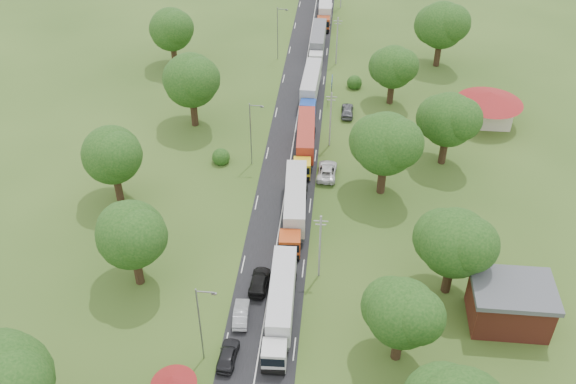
# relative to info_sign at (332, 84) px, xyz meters

# --- Properties ---
(ground) EXTENTS (260.00, 260.00, 0.00)m
(ground) POSITION_rel_info_sign_xyz_m (-5.20, -35.00, -3.00)
(ground) COLOR #2C4818
(ground) RESTS_ON ground
(road) EXTENTS (8.00, 200.00, 0.04)m
(road) POSITION_rel_info_sign_xyz_m (-5.20, -15.00, -3.00)
(road) COLOR black
(road) RESTS_ON ground
(info_sign) EXTENTS (0.12, 3.10, 4.10)m
(info_sign) POSITION_rel_info_sign_xyz_m (0.00, 0.00, 0.00)
(info_sign) COLOR slate
(info_sign) RESTS_ON ground
(pole_1) EXTENTS (1.60, 0.24, 9.00)m
(pole_1) POSITION_rel_info_sign_xyz_m (0.30, -42.00, 1.68)
(pole_1) COLOR gray
(pole_1) RESTS_ON ground
(pole_2) EXTENTS (1.60, 0.24, 9.00)m
(pole_2) POSITION_rel_info_sign_xyz_m (0.30, -14.00, 1.68)
(pole_2) COLOR gray
(pole_2) RESTS_ON ground
(pole_3) EXTENTS (1.60, 0.24, 9.00)m
(pole_3) POSITION_rel_info_sign_xyz_m (0.30, 14.00, 1.68)
(pole_3) COLOR gray
(pole_3) RESTS_ON ground
(lamp_0) EXTENTS (2.03, 0.22, 10.00)m
(lamp_0) POSITION_rel_info_sign_xyz_m (-10.55, -55.00, 2.55)
(lamp_0) COLOR slate
(lamp_0) RESTS_ON ground
(lamp_1) EXTENTS (2.03, 0.22, 10.00)m
(lamp_1) POSITION_rel_info_sign_xyz_m (-10.55, -20.00, 2.55)
(lamp_1) COLOR slate
(lamp_1) RESTS_ON ground
(lamp_2) EXTENTS (2.03, 0.22, 10.00)m
(lamp_2) POSITION_rel_info_sign_xyz_m (-10.55, 15.00, 2.55)
(lamp_2) COLOR slate
(lamp_2) RESTS_ON ground
(tree_2) EXTENTS (8.00, 8.00, 10.10)m
(tree_2) POSITION_rel_info_sign_xyz_m (8.79, -52.86, 3.59)
(tree_2) COLOR #382616
(tree_2) RESTS_ON ground
(tree_3) EXTENTS (8.80, 8.80, 11.07)m
(tree_3) POSITION_rel_info_sign_xyz_m (14.79, -42.84, 4.22)
(tree_3) COLOR #382616
(tree_3) RESTS_ON ground
(tree_4) EXTENTS (9.60, 9.60, 12.05)m
(tree_4) POSITION_rel_info_sign_xyz_m (7.79, -24.83, 4.85)
(tree_4) COLOR #382616
(tree_4) RESTS_ON ground
(tree_5) EXTENTS (8.80, 8.80, 11.07)m
(tree_5) POSITION_rel_info_sign_xyz_m (16.79, -16.84, 4.22)
(tree_5) COLOR #382616
(tree_5) RESTS_ON ground
(tree_6) EXTENTS (8.00, 8.00, 10.10)m
(tree_6) POSITION_rel_info_sign_xyz_m (9.79, 0.14, 3.59)
(tree_6) COLOR #382616
(tree_6) RESTS_ON ground
(tree_7) EXTENTS (9.60, 9.60, 12.05)m
(tree_7) POSITION_rel_info_sign_xyz_m (18.79, 15.17, 4.85)
(tree_7) COLOR #382616
(tree_7) RESTS_ON ground
(tree_9) EXTENTS (9.60, 9.60, 12.05)m
(tree_9) POSITION_rel_info_sign_xyz_m (-25.21, -64.83, 4.85)
(tree_9) COLOR #382616
(tree_9) RESTS_ON ground
(tree_10) EXTENTS (8.80, 8.80, 11.07)m
(tree_10) POSITION_rel_info_sign_xyz_m (-20.21, -44.84, 4.22)
(tree_10) COLOR #382616
(tree_10) RESTS_ON ground
(tree_11) EXTENTS (8.80, 8.80, 11.07)m
(tree_11) POSITION_rel_info_sign_xyz_m (-27.21, -29.84, 4.22)
(tree_11) COLOR #382616
(tree_11) RESTS_ON ground
(tree_12) EXTENTS (9.60, 9.60, 12.05)m
(tree_12) POSITION_rel_info_sign_xyz_m (-21.21, -9.83, 4.85)
(tree_12) COLOR #382616
(tree_12) RESTS_ON ground
(tree_13) EXTENTS (8.80, 8.80, 11.07)m
(tree_13) POSITION_rel_info_sign_xyz_m (-29.21, 10.16, 4.22)
(tree_13) COLOR #382616
(tree_13) RESTS_ON ground
(house_brick) EXTENTS (8.60, 6.60, 5.20)m
(house_brick) POSITION_rel_info_sign_xyz_m (20.80, -47.00, -0.35)
(house_brick) COLOR maroon
(house_brick) RESTS_ON ground
(house_cream) EXTENTS (10.08, 10.08, 5.80)m
(house_cream) POSITION_rel_info_sign_xyz_m (24.80, -5.00, 0.64)
(house_cream) COLOR beige
(house_cream) RESTS_ON ground
(truck_0) EXTENTS (2.92, 14.89, 4.12)m
(truck_0) POSITION_rel_info_sign_xyz_m (-3.43, -48.85, -0.82)
(truck_0) COLOR silver
(truck_0) RESTS_ON ground
(truck_1) EXTENTS (3.38, 15.54, 4.29)m
(truck_1) POSITION_rel_info_sign_xyz_m (-3.41, -32.00, -0.72)
(truck_1) COLOR #AC3C13
(truck_1) RESTS_ON ground
(truck_2) EXTENTS (3.05, 14.60, 4.04)m
(truck_2) POSITION_rel_info_sign_xyz_m (-3.19, -16.38, -0.86)
(truck_2) COLOR yellow
(truck_2) RESTS_ON ground
(truck_3) EXTENTS (2.94, 14.95, 4.14)m
(truck_3) POSITION_rel_info_sign_xyz_m (-3.56, 0.33, -0.81)
(truck_3) COLOR #193B96
(truck_3) RESTS_ON ground
(truck_4) EXTENTS (2.55, 14.70, 4.08)m
(truck_4) POSITION_rel_info_sign_xyz_m (-3.38, 18.42, -0.84)
(truck_4) COLOR silver
(truck_4) RESTS_ON ground
(truck_5) EXTENTS (2.96, 15.26, 4.22)m
(truck_5) POSITION_rel_info_sign_xyz_m (-2.82, 35.17, -0.76)
(truck_5) COLOR #953516
(truck_5) RESTS_ON ground
(car_lane_front) EXTENTS (2.02, 4.57, 1.53)m
(car_lane_front) POSITION_rel_info_sign_xyz_m (-8.20, -55.00, -2.24)
(car_lane_front) COLOR black
(car_lane_front) RESTS_ON ground
(car_lane_mid) EXTENTS (1.87, 4.58, 1.48)m
(car_lane_mid) POSITION_rel_info_sign_xyz_m (-7.70, -49.37, -2.26)
(car_lane_mid) COLOR #929399
(car_lane_mid) RESTS_ON ground
(car_lane_rear) EXTENTS (2.27, 5.19, 1.48)m
(car_lane_rear) POSITION_rel_info_sign_xyz_m (-6.35, -44.32, -2.26)
(car_lane_rear) COLOR black
(car_lane_rear) RESTS_ON ground
(car_verge_near) EXTENTS (2.80, 5.74, 1.57)m
(car_verge_near) POSITION_rel_info_sign_xyz_m (0.30, -21.84, -2.22)
(car_verge_near) COLOR silver
(car_verge_near) RESTS_ON ground
(car_verge_far) EXTENTS (1.95, 4.83, 1.65)m
(car_verge_far) POSITION_rel_info_sign_xyz_m (2.80, -4.65, -2.18)
(car_verge_far) COLOR #4E4F54
(car_verge_far) RESTS_ON ground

